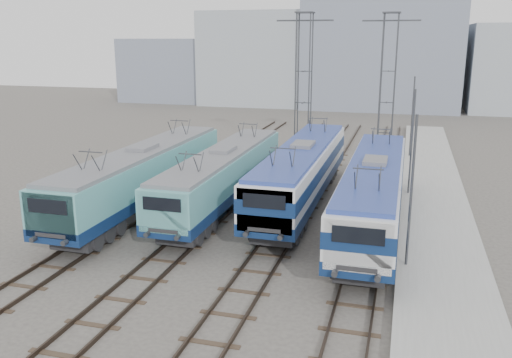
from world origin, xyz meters
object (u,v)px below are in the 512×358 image
object	(u,v)px
locomotive_far_left	(142,174)
locomotive_far_right	(374,189)
locomotive_center_left	(223,174)
mast_mid	(412,144)
catenary_tower_west	(304,82)
locomotive_center_right	(302,169)
catenary_tower_east	(388,82)
mast_rear	(412,118)
mast_front	(411,195)

from	to	relation	value
locomotive_far_left	locomotive_far_right	world-z (taller)	locomotive_far_right
locomotive_center_left	mast_mid	bearing A→B (deg)	27.02
catenary_tower_west	mast_mid	size ratio (longest dim) A/B	1.71
locomotive_far_left	locomotive_center_right	distance (m)	9.60
locomotive_center_left	catenary_tower_west	world-z (taller)	catenary_tower_west
locomotive_far_left	locomotive_center_left	size ratio (longest dim) A/B	1.06
locomotive_far_left	catenary_tower_east	distance (m)	22.09
locomotive_far_left	catenary_tower_west	distance (m)	17.14
locomotive_center_right	locomotive_far_left	bearing A→B (deg)	-159.64
locomotive_center_left	mast_rear	size ratio (longest dim) A/B	2.45
locomotive_center_left	locomotive_far_right	size ratio (longest dim) A/B	0.94
catenary_tower_east	mast_front	distance (m)	22.32
locomotive_center_left	catenary_tower_west	distance (m)	14.44
locomotive_far_right	mast_front	size ratio (longest dim) A/B	2.60
locomotive_center_left	mast_mid	size ratio (longest dim) A/B	2.45
mast_mid	mast_rear	xyz separation A→B (m)	(0.00, 12.00, 0.00)
locomotive_center_right	catenary_tower_east	xyz separation A→B (m)	(4.25, 13.79, 4.31)
locomotive_center_right	mast_mid	size ratio (longest dim) A/B	2.62
locomotive_far_left	mast_front	bearing A→B (deg)	-17.61
mast_mid	mast_rear	world-z (taller)	same
mast_rear	mast_mid	bearing A→B (deg)	-90.00
catenary_tower_east	mast_front	bearing A→B (deg)	-84.55
mast_mid	locomotive_far_right	bearing A→B (deg)	-104.68
catenary_tower_west	mast_front	world-z (taller)	catenary_tower_west
locomotive_far_right	catenary_tower_west	distance (m)	17.06
locomotive_far_left	locomotive_center_right	bearing A→B (deg)	20.36
locomotive_far_left	catenary_tower_east	world-z (taller)	catenary_tower_east
catenary_tower_west	catenary_tower_east	xyz separation A→B (m)	(6.50, 2.00, 0.00)
mast_front	catenary_tower_east	bearing A→B (deg)	95.45
locomotive_center_right	locomotive_far_right	bearing A→B (deg)	-36.01
mast_front	mast_mid	distance (m)	12.00
mast_mid	locomotive_center_right	bearing A→B (deg)	-149.17
mast_front	mast_rear	size ratio (longest dim) A/B	1.00
locomotive_center_left	catenary_tower_west	xyz separation A→B (m)	(2.25, 13.53, 4.49)
locomotive_center_left	catenary_tower_east	distance (m)	18.39
locomotive_far_right	catenary_tower_west	bearing A→B (deg)	114.14
locomotive_center_left	locomotive_far_left	bearing A→B (deg)	-160.47
mast_mid	locomotive_center_left	bearing A→B (deg)	-152.98
locomotive_far_left	catenary_tower_west	world-z (taller)	catenary_tower_west
catenary_tower_east	locomotive_far_right	bearing A→B (deg)	-89.16
locomotive_far_left	catenary_tower_west	xyz separation A→B (m)	(6.75, 15.13, 4.38)
locomotive_center_right	catenary_tower_east	bearing A→B (deg)	72.87
catenary_tower_east	mast_front	size ratio (longest dim) A/B	1.71
locomotive_far_right	mast_mid	size ratio (longest dim) A/B	2.60
locomotive_center_right	locomotive_far_right	world-z (taller)	locomotive_center_right
locomotive_center_left	mast_rear	bearing A→B (deg)	58.25
catenary_tower_west	mast_mid	world-z (taller)	catenary_tower_west
mast_rear	locomotive_center_left	bearing A→B (deg)	-121.75
mast_mid	locomotive_far_left	bearing A→B (deg)	-155.09
catenary_tower_east	locomotive_far_left	bearing A→B (deg)	-127.72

